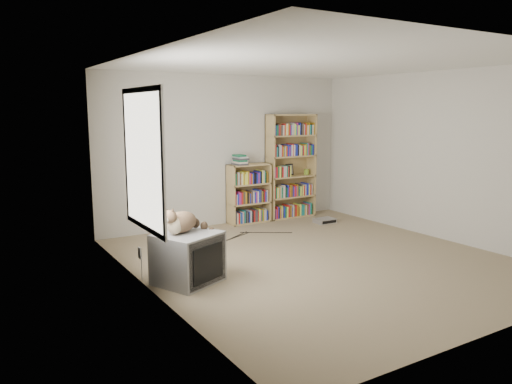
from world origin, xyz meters
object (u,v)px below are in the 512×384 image
bookcase_short (248,195)px  crt_tv (187,258)px  cat (187,224)px  bookcase_tall (290,169)px  dvd_player (325,221)px

bookcase_short → crt_tv: bearing=-133.4°
cat → bookcase_short: 3.06m
cat → bookcase_tall: bearing=6.0°
cat → bookcase_short: (2.11, 2.21, -0.18)m
crt_tv → cat: cat is taller
bookcase_tall → dvd_player: bearing=-73.0°
bookcase_tall → bookcase_short: (-0.88, -0.00, -0.41)m
crt_tv → bookcase_short: 3.11m
cat → dvd_player: size_ratio=2.14×
bookcase_short → dvd_player: (1.10, -0.72, -0.43)m
bookcase_short → dvd_player: size_ratio=2.97×
bookcase_short → dvd_player: 1.39m
crt_tv → bookcase_tall: 3.81m
bookcase_tall → cat: bearing=-143.5°
bookcase_tall → dvd_player: 1.13m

